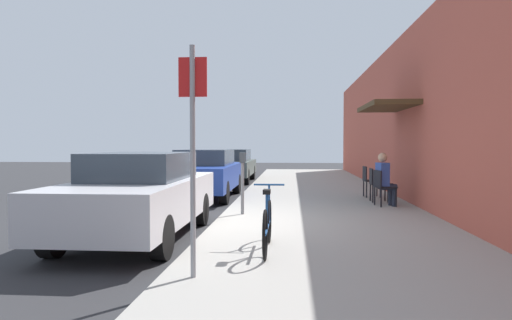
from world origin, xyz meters
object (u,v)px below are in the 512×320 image
at_px(seated_patron_0, 385,177).
at_px(street_sign, 193,142).
at_px(parked_car_1, 205,173).
at_px(cafe_chair_2, 369,179).
at_px(parked_car_0, 139,194).
at_px(cafe_chair_1, 376,182).
at_px(bicycle_0, 267,225).
at_px(cafe_chair_0, 382,185).
at_px(parked_car_2, 231,165).
at_px(parking_meter, 242,178).

bearing_deg(seated_patron_0, street_sign, -118.59).
xyz_separation_m(street_sign, seated_patron_0, (3.34, 6.13, -0.82)).
relative_size(parked_car_1, seated_patron_0, 3.41).
bearing_deg(cafe_chair_2, parked_car_0, -131.27).
distance_m(street_sign, cafe_chair_1, 7.74).
bearing_deg(parked_car_1, parked_car_0, -90.00).
distance_m(bicycle_0, cafe_chair_2, 7.13).
relative_size(street_sign, cafe_chair_0, 2.99).
xyz_separation_m(parked_car_1, seated_patron_0, (4.84, -2.25, 0.06)).
bearing_deg(parked_car_2, cafe_chair_2, -52.54).
bearing_deg(parked_car_2, seated_patron_0, -59.15).
distance_m(parked_car_0, cafe_chair_1, 6.49).
bearing_deg(parked_car_0, cafe_chair_0, 36.73).
height_order(parked_car_2, seated_patron_0, seated_patron_0).
bearing_deg(parked_car_0, parked_car_2, 90.00).
bearing_deg(bicycle_0, cafe_chair_0, 62.27).
bearing_deg(cafe_chair_0, bicycle_0, -117.73).
bearing_deg(bicycle_0, cafe_chair_1, 65.85).
bearing_deg(parked_car_1, cafe_chair_1, -16.76).
distance_m(parked_car_2, cafe_chair_2, 7.86).
xyz_separation_m(street_sign, cafe_chair_2, (3.28, 7.99, -1.02)).
bearing_deg(parked_car_1, parked_car_2, 90.00).
bearing_deg(parked_car_2, cafe_chair_0, -59.50).
relative_size(seated_patron_0, cafe_chair_1, 1.48).
xyz_separation_m(parked_car_2, cafe_chair_0, (4.78, -8.12, -0.10)).
bearing_deg(cafe_chair_2, cafe_chair_1, -90.01).
relative_size(bicycle_0, cafe_chair_0, 1.97).
xyz_separation_m(parked_car_0, cafe_chair_0, (4.78, 3.57, -0.14)).
bearing_deg(seated_patron_0, parking_meter, -155.17).
xyz_separation_m(cafe_chair_0, cafe_chair_1, (-0.00, 0.82, 0.00)).
distance_m(parked_car_0, parked_car_1, 5.83).
relative_size(parked_car_0, parked_car_1, 1.00).
xyz_separation_m(bicycle_0, seated_patron_0, (2.58, 4.80, 0.34)).
distance_m(bicycle_0, cafe_chair_0, 5.41).
height_order(street_sign, cafe_chair_0, street_sign).
xyz_separation_m(parked_car_0, cafe_chair_2, (4.78, 5.45, -0.14)).
relative_size(parked_car_0, cafe_chair_2, 5.06).
distance_m(parked_car_0, street_sign, 3.08).
distance_m(parked_car_2, cafe_chair_0, 9.42).
relative_size(parked_car_2, cafe_chair_1, 5.06).
height_order(parked_car_1, bicycle_0, parked_car_1).
distance_m(street_sign, cafe_chair_0, 7.01).
bearing_deg(cafe_chair_0, cafe_chair_2, 90.06).
distance_m(bicycle_0, seated_patron_0, 5.46).
xyz_separation_m(parked_car_2, seated_patron_0, (4.84, -8.10, 0.09)).
height_order(parked_car_1, seated_patron_0, parked_car_1).
xyz_separation_m(bicycle_0, cafe_chair_0, (2.52, 4.79, 0.14)).
xyz_separation_m(parked_car_1, cafe_chair_1, (4.78, -1.44, -0.13)).
bearing_deg(bicycle_0, parked_car_2, 99.95).
height_order(parked_car_1, cafe_chair_1, parked_car_1).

